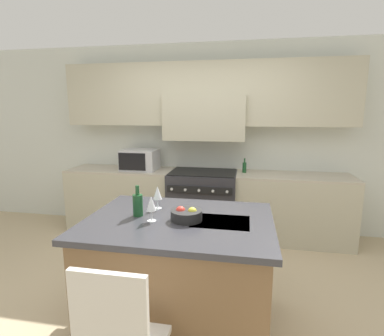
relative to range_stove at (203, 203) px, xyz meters
The scene contains 11 objects.
ground_plane 1.67m from the range_stove, 90.00° to the right, with size 10.00×10.00×0.00m, color tan.
back_cabinetry 1.18m from the range_stove, 90.00° to the left, with size 10.00×0.46×2.70m.
back_counter 0.02m from the range_stove, 90.00° to the left, with size 3.97×0.62×0.91m.
range_stove is the anchor object (origin of this frame).
microwave 1.10m from the range_stove, behind, with size 0.50×0.40×0.29m.
kitchen_island 1.89m from the range_stove, 87.25° to the right, with size 1.44×1.07×0.93m.
wine_bottle 1.98m from the range_stove, 97.46° to the right, with size 0.08×0.08×0.25m.
wine_glass_near 2.07m from the range_stove, 92.90° to the right, with size 0.08×0.08×0.20m.
wine_glass_far 1.79m from the range_stove, 94.82° to the right, with size 0.08×0.08×0.20m.
fruit_bowl 1.98m from the range_stove, 85.42° to the right, with size 0.24×0.24×0.11m.
oil_bottle_on_counter 0.78m from the range_stove, ahead, with size 0.05×0.05×0.20m.
Camera 1 is at (0.59, -2.43, 1.75)m, focal length 28.00 mm.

